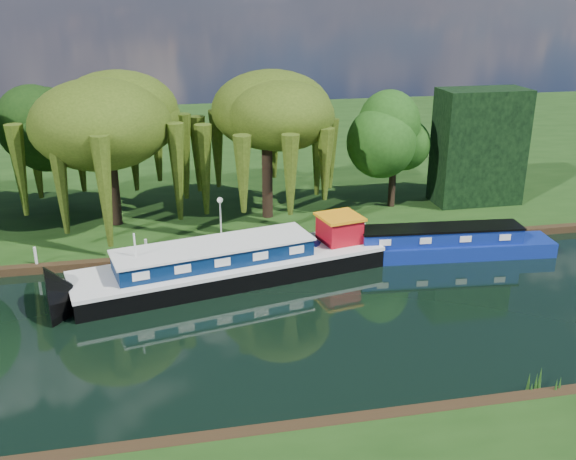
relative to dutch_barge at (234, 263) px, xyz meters
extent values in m
plane|color=black|center=(-0.68, -5.28, -0.88)|extent=(120.00, 120.00, 0.00)
cube|color=#16330E|center=(-0.68, 28.72, -0.66)|extent=(120.00, 52.00, 0.45)
cube|color=black|center=(-0.14, -0.03, -0.46)|extent=(17.21, 7.21, 1.12)
cube|color=silver|center=(-0.14, -0.03, 0.19)|extent=(17.32, 7.30, 0.21)
cube|color=#071D43|center=(-1.05, -0.23, 0.74)|extent=(10.75, 4.83, 0.89)
cube|color=silver|center=(-1.05, -0.23, 1.24)|extent=(10.97, 5.06, 0.11)
cube|color=#A10B17|center=(6.24, 1.35, 1.00)|extent=(2.44, 2.44, 1.40)
cube|color=orange|center=(6.24, 1.35, 1.78)|extent=(2.72, 2.72, 0.15)
cylinder|color=silver|center=(-5.07, -1.10, 1.42)|extent=(0.09, 0.09, 2.24)
cube|color=navy|center=(12.22, 0.76, -0.51)|extent=(13.64, 3.38, 1.01)
cube|color=navy|center=(12.22, 0.76, 0.42)|extent=(9.56, 2.48, 0.84)
cube|color=black|center=(12.22, 0.76, 0.89)|extent=(9.68, 2.60, 0.11)
cube|color=silver|center=(8.61, 0.19, 0.46)|extent=(0.68, 0.11, 0.36)
cube|color=silver|center=(10.97, -0.01, 0.46)|extent=(0.68, 0.11, 0.36)
cube|color=silver|center=(13.32, -0.21, 0.46)|extent=(0.68, 0.11, 0.36)
cube|color=silver|center=(15.67, -0.41, 0.46)|extent=(0.68, 0.11, 0.36)
imported|color=#A10B17|center=(-6.91, 1.15, -0.88)|extent=(3.44, 2.52, 0.69)
imported|color=silver|center=(17.49, 1.60, -0.88)|extent=(3.05, 2.78, 1.37)
cylinder|color=black|center=(-6.59, 8.93, 2.30)|extent=(0.71, 0.71, 5.48)
ellipsoid|color=#2E410E|center=(-6.59, 8.93, 6.26)|extent=(7.65, 7.65, 4.94)
cylinder|color=black|center=(3.27, 8.42, 2.15)|extent=(0.73, 0.73, 5.18)
ellipsoid|color=#2E410E|center=(3.27, 8.42, 5.89)|extent=(7.07, 7.07, 4.57)
cylinder|color=black|center=(-10.25, 12.49, 2.55)|extent=(0.49, 0.49, 5.97)
ellipsoid|color=black|center=(-10.25, 12.49, 5.00)|extent=(4.78, 4.78, 4.78)
cylinder|color=black|center=(12.16, 8.90, 2.21)|extent=(0.46, 0.46, 5.30)
ellipsoid|color=#1A4110|center=(12.16, 8.90, 4.38)|extent=(4.24, 4.24, 4.24)
cube|color=black|center=(18.32, 8.72, 3.57)|extent=(6.00, 3.00, 8.00)
cylinder|color=silver|center=(-0.18, 5.22, 0.67)|extent=(0.10, 0.10, 2.20)
sphere|color=white|center=(-0.18, 5.22, 1.95)|extent=(0.36, 0.36, 0.36)
cylinder|color=silver|center=(-10.68, 3.12, 0.07)|extent=(0.16, 0.16, 1.00)
cylinder|color=silver|center=(-4.68, 3.12, 0.07)|extent=(0.16, 0.16, 1.00)
cylinder|color=silver|center=(2.32, 3.12, 0.07)|extent=(0.16, 0.16, 1.00)
cylinder|color=silver|center=(8.32, 3.12, 0.07)|extent=(0.16, 0.16, 1.00)
cone|color=#1A4612|center=(10.32, -12.98, -0.33)|extent=(1.20, 1.20, 1.10)
camera|label=1|loc=(-3.41, -31.69, 13.90)|focal=40.00mm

